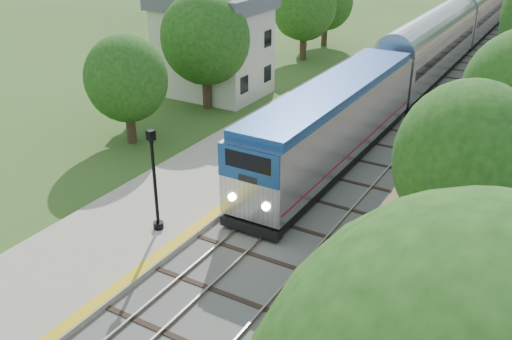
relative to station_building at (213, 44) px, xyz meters
The scene contains 8 objects.
trackbed 34.24m from the station_building, 61.93° to the left, with size 9.50×170.00×0.28m.
platform 16.99m from the station_building, 57.86° to the right, with size 6.40×68.00×0.38m, color gray.
yellow_stripe 18.58m from the station_building, 50.24° to the right, with size 0.55×68.00×0.01m, color gold.
station_building is the anchor object (origin of this frame).
signal_gantry 29.94m from the station_building, 56.62° to the left, with size 8.40×0.38×6.20m.
trees_behind_platform 9.76m from the station_building, 73.13° to the right, with size 7.82×53.32×7.21m.
lamppost_far 22.22m from the station_building, 62.60° to the right, with size 0.49×0.49×4.96m.
signal_farside 22.59m from the station_building, 26.61° to the right, with size 0.32×0.25×5.83m.
Camera 1 is at (11.89, -7.31, 14.38)m, focal length 40.00 mm.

